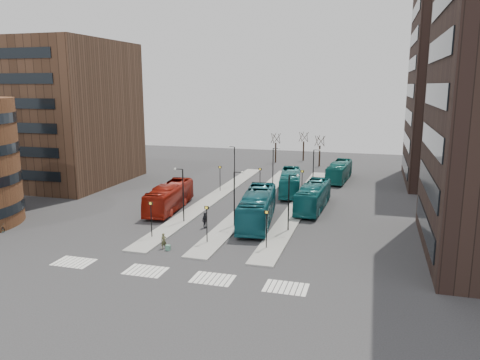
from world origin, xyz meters
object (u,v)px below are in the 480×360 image
(suitcase, at_px, (168,248))
(red_bus, at_px, (169,197))
(teal_bus_c, at_px, (313,196))
(teal_bus_d, at_px, (339,171))
(traveller, at_px, (164,241))
(commuter_c, at_px, (240,229))
(teal_bus_a, at_px, (257,208))
(teal_bus_b, at_px, (290,182))
(commuter_b, at_px, (205,220))
(commuter_a, at_px, (165,210))

(suitcase, distance_m, red_bus, 14.90)
(teal_bus_c, xyz_separation_m, teal_bus_d, (1.77, 18.97, -0.07))
(red_bus, xyz_separation_m, traveller, (5.42, -13.22, -0.88))
(commuter_c, bearing_deg, teal_bus_a, -152.94)
(suitcase, bearing_deg, teal_bus_c, 60.08)
(red_bus, height_order, teal_bus_b, red_bus)
(red_bus, height_order, teal_bus_c, red_bus)
(commuter_b, bearing_deg, suitcase, -177.03)
(teal_bus_a, xyz_separation_m, teal_bus_d, (7.01, 26.95, -0.28))
(traveller, bearing_deg, teal_bus_d, 26.16)
(teal_bus_a, xyz_separation_m, commuter_a, (-11.10, -0.58, -1.03))
(teal_bus_c, xyz_separation_m, commuter_a, (-16.35, -8.56, -0.82))
(teal_bus_b, distance_m, traveller, 27.45)
(teal_bus_b, distance_m, teal_bus_c, 8.97)
(teal_bus_a, distance_m, commuter_a, 11.16)
(teal_bus_c, relative_size, commuter_c, 7.48)
(suitcase, height_order, teal_bus_d, teal_bus_d)
(teal_bus_b, bearing_deg, suitcase, -112.76)
(suitcase, bearing_deg, red_bus, 114.68)
(suitcase, relative_size, commuter_c, 0.33)
(teal_bus_a, bearing_deg, red_bus, 160.09)
(suitcase, distance_m, teal_bus_c, 22.01)
(teal_bus_c, xyz_separation_m, commuter_b, (-10.31, -11.32, -0.75))
(teal_bus_c, bearing_deg, commuter_c, -111.74)
(teal_bus_c, distance_m, traveller, 22.00)
(commuter_c, bearing_deg, teal_bus_c, -170.18)
(teal_bus_a, bearing_deg, commuter_a, 175.63)
(teal_bus_c, distance_m, commuter_b, 15.33)
(commuter_c, bearing_deg, commuter_a, -78.21)
(teal_bus_b, relative_size, traveller, 7.73)
(teal_bus_c, relative_size, traveller, 7.75)
(teal_bus_b, xyz_separation_m, commuter_b, (-5.99, -19.18, -0.74))
(suitcase, height_order, red_bus, red_bus)
(red_bus, distance_m, commuter_b, 9.19)
(teal_bus_d, xyz_separation_m, commuter_c, (-7.64, -31.88, -0.77))
(suitcase, height_order, commuter_b, commuter_b)
(commuter_a, bearing_deg, teal_bus_c, -146.22)
(teal_bus_b, bearing_deg, red_bus, -142.70)
(teal_bus_b, xyz_separation_m, commuter_c, (-1.55, -20.76, -0.84))
(teal_bus_c, height_order, teal_bus_d, teal_bus_c)
(teal_bus_c, xyz_separation_m, commuter_c, (-5.87, -12.90, -0.85))
(teal_bus_c, bearing_deg, suitcase, -118.00)
(teal_bus_d, bearing_deg, teal_bus_b, -113.77)
(suitcase, bearing_deg, teal_bus_a, 62.08)
(red_bus, relative_size, commuter_c, 7.49)
(commuter_a, bearing_deg, teal_bus_d, -117.21)
(suitcase, height_order, traveller, traveller)
(traveller, distance_m, commuter_c, 8.19)
(commuter_c, bearing_deg, commuter_b, -75.32)
(teal_bus_d, height_order, traveller, teal_bus_d)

